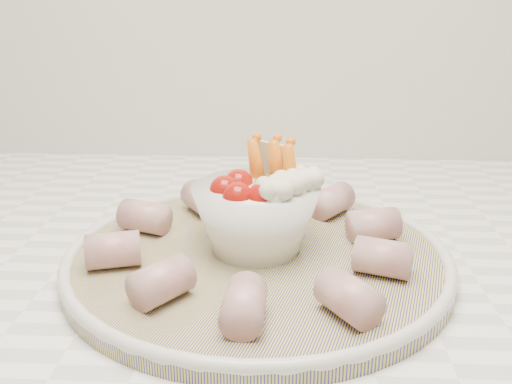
{
  "coord_description": "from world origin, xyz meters",
  "views": [
    {
      "loc": [
        0.11,
        0.87,
        1.17
      ],
      "look_at": [
        0.08,
        1.38,
        0.99
      ],
      "focal_mm": 40.0,
      "sensor_mm": 36.0,
      "label": 1
    }
  ],
  "objects": [
    {
      "name": "veggie_bowl",
      "position": [
        0.08,
        1.38,
        0.97
      ],
      "size": [
        0.12,
        0.12,
        0.1
      ],
      "color": "white",
      "rests_on": "serving_platter"
    },
    {
      "name": "cured_meat_rolls",
      "position": [
        0.08,
        1.37,
        0.95
      ],
      "size": [
        0.3,
        0.31,
        0.03
      ],
      "color": "#A44B51",
      "rests_on": "serving_platter"
    },
    {
      "name": "serving_platter",
      "position": [
        0.08,
        1.37,
        0.93
      ],
      "size": [
        0.45,
        0.45,
        0.02
      ],
      "color": "navy",
      "rests_on": "kitchen_counter"
    }
  ]
}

